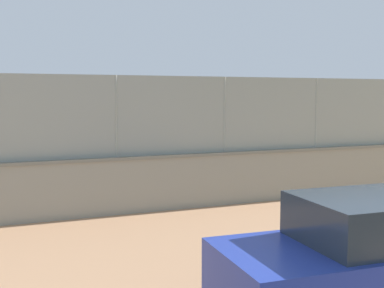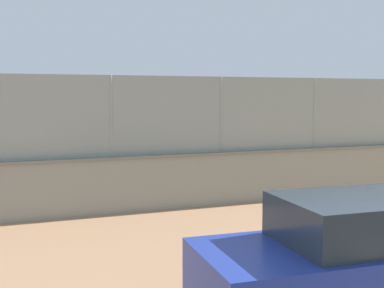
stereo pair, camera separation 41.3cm
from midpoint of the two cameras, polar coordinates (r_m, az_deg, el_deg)
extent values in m
plane|color=tan|center=(22.94, -3.26, -1.86)|extent=(260.00, 260.00, 0.00)
cube|color=gray|center=(15.18, 13.20, -3.25)|extent=(30.67, 0.64, 1.37)
cube|color=slate|center=(15.09, 13.26, -0.52)|extent=(30.67, 0.70, 0.08)
cube|color=gray|center=(15.01, 13.36, 3.51)|extent=(30.06, 0.27, 2.05)
cylinder|color=gray|center=(15.01, 13.36, 3.51)|extent=(0.07, 0.07, 2.05)
cylinder|color=gray|center=(13.49, 2.89, 3.43)|extent=(0.07, 0.07, 2.05)
cylinder|color=gray|center=(12.51, -9.69, 3.19)|extent=(0.07, 0.07, 2.05)
cylinder|color=#B2B2B2|center=(22.85, -10.61, -0.91)|extent=(0.17, 0.17, 0.84)
cylinder|color=#B2B2B2|center=(22.91, -10.14, -0.89)|extent=(0.17, 0.17, 0.84)
cylinder|color=#429951|center=(22.81, -10.41, 0.93)|extent=(0.38, 0.38, 0.62)
cylinder|color=#936B4C|center=(22.66, -11.13, 1.20)|extent=(0.16, 0.60, 0.17)
cylinder|color=#936B4C|center=(22.62, -9.41, 1.22)|extent=(0.16, 0.60, 0.17)
sphere|color=#936B4C|center=(22.78, -10.43, 2.01)|extent=(0.24, 0.24, 0.24)
cylinder|color=red|center=(22.77, -10.43, 2.27)|extent=(0.28, 0.28, 0.05)
cylinder|color=black|center=(22.45, -9.26, 1.19)|extent=(0.07, 0.30, 0.04)
ellipsoid|color=#333338|center=(22.24, -9.07, 1.15)|extent=(0.07, 0.30, 0.24)
cylinder|color=navy|center=(19.63, -1.41, -2.05)|extent=(0.18, 0.18, 0.73)
cylinder|color=navy|center=(19.52, -1.91, -2.09)|extent=(0.18, 0.18, 0.73)
cylinder|color=#429951|center=(19.50, -1.66, -0.22)|extent=(0.40, 0.40, 0.54)
cylinder|color=tan|center=(19.68, -1.05, 0.15)|extent=(0.20, 0.52, 0.16)
cylinder|color=tan|center=(19.59, -2.83, 0.12)|extent=(0.20, 0.52, 0.16)
sphere|color=tan|center=(19.46, -1.67, 0.87)|extent=(0.21, 0.21, 0.21)
cylinder|color=red|center=(19.46, -1.67, 1.13)|extent=(0.26, 0.26, 0.05)
sphere|color=yellow|center=(20.81, -12.33, -0.44)|extent=(0.16, 0.16, 0.16)
cube|color=brown|center=(17.04, 12.37, -3.07)|extent=(1.60, 0.39, 0.06)
cube|color=brown|center=(16.88, 12.69, -2.41)|extent=(1.60, 0.05, 0.40)
cube|color=#333338|center=(17.44, 14.08, -3.66)|extent=(0.06, 0.38, 0.45)
cube|color=#333338|center=(16.72, 10.54, -3.98)|extent=(0.06, 0.38, 0.45)
cube|color=#23389E|center=(7.17, 18.48, -13.42)|extent=(4.31, 1.93, 0.75)
cylinder|color=black|center=(7.31, 4.62, -15.93)|extent=(0.63, 0.23, 0.62)
camera|label=1|loc=(0.21, -90.65, -0.06)|focal=46.15mm
camera|label=2|loc=(0.21, 89.35, 0.06)|focal=46.15mm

